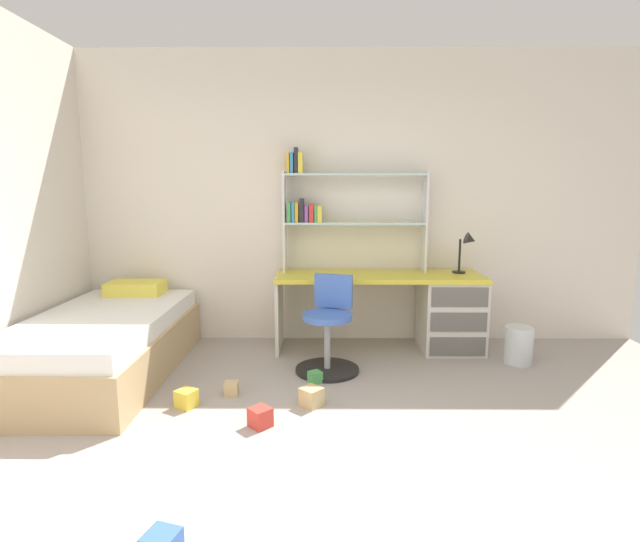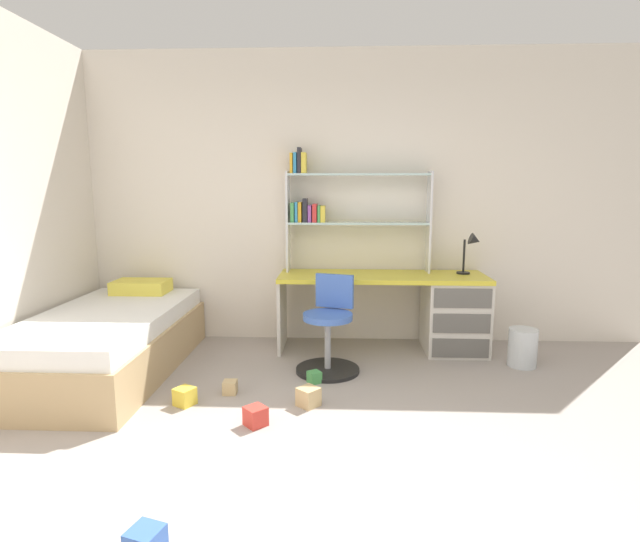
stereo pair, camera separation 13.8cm
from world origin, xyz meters
The scene contains 13 objects.
ground_plane centered at (0.00, 0.00, -0.01)m, with size 5.85×6.53×0.02m, color #9E938C.
room_shell centered at (-1.29, 1.32, 1.38)m, with size 5.85×6.53×2.76m.
desk centered at (0.87, 2.45, 0.39)m, with size 1.88×0.59×0.71m.
bookshelf_hutch centered at (-0.03, 2.63, 1.34)m, with size 1.33×0.22×1.14m.
desk_lamp centered at (1.19, 2.49, 0.96)m, with size 0.20×0.17×0.38m.
swivel_chair centered at (-0.09, 1.88, 0.31)m, with size 0.52×0.52×0.78m.
bed_platform centered at (-1.88, 1.77, 0.25)m, with size 1.04×1.98×0.62m.
waste_bin centered at (1.53, 2.05, 0.16)m, with size 0.24×0.24×0.32m, color silver.
toy_block_red_1 centered at (-0.53, 0.90, 0.06)m, with size 0.12×0.12×0.12m, color red.
toy_block_green_2 centered at (-0.20, 1.61, 0.04)m, with size 0.09×0.09×0.09m, color #479E51.
toy_block_natural_3 centered at (-0.80, 1.38, 0.05)m, with size 0.10×0.10×0.10m, color tan.
toy_block_yellow_4 centered at (-1.07, 1.17, 0.06)m, with size 0.12×0.12×0.12m, color gold.
toy_block_natural_5 centered at (-0.21, 1.20, 0.06)m, with size 0.13×0.13×0.13m, color tan.
Camera 1 is at (-0.13, -2.02, 1.48)m, focal length 27.80 mm.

